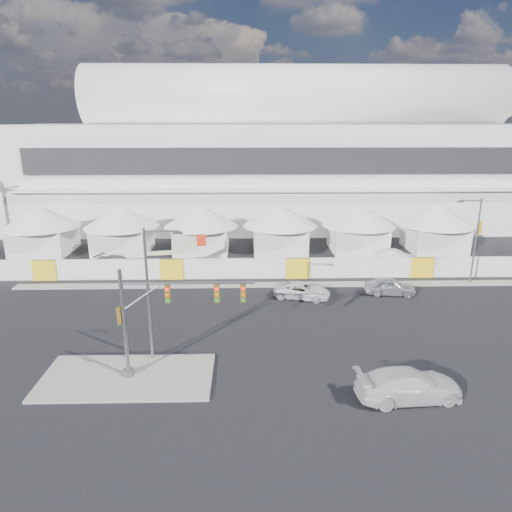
{
  "coord_description": "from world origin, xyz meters",
  "views": [
    {
      "loc": [
        1.04,
        -26.92,
        14.65
      ],
      "look_at": [
        1.91,
        10.0,
        3.59
      ],
      "focal_mm": 32.0,
      "sensor_mm": 36.0,
      "label": 1
    }
  ],
  "objects_px": {
    "pickup_curb": "(302,291)",
    "traffic_mast": "(155,318)",
    "pickup_near": "(409,385)",
    "lot_car_a": "(395,257)",
    "streetlight_median": "(151,286)",
    "lot_car_c": "(118,263)",
    "boom_lift": "(160,263)",
    "sedan_silver": "(390,287)",
    "streetlight_curb": "(475,235)"
  },
  "relations": [
    {
      "from": "lot_car_c",
      "to": "streetlight_median",
      "type": "xyz_separation_m",
      "value": [
        7.34,
        -18.62,
        4.33
      ]
    },
    {
      "from": "sedan_silver",
      "to": "streetlight_curb",
      "type": "height_order",
      "value": "streetlight_curb"
    },
    {
      "from": "pickup_curb",
      "to": "lot_car_a",
      "type": "bearing_deg",
      "value": -33.65
    },
    {
      "from": "lot_car_a",
      "to": "streetlight_curb",
      "type": "height_order",
      "value": "streetlight_curb"
    },
    {
      "from": "streetlight_curb",
      "to": "boom_lift",
      "type": "relative_size",
      "value": 1.1
    },
    {
      "from": "sedan_silver",
      "to": "streetlight_median",
      "type": "relative_size",
      "value": 0.51
    },
    {
      "from": "pickup_near",
      "to": "boom_lift",
      "type": "relative_size",
      "value": 0.79
    },
    {
      "from": "streetlight_median",
      "to": "boom_lift",
      "type": "relative_size",
      "value": 1.16
    },
    {
      "from": "boom_lift",
      "to": "streetlight_median",
      "type": "bearing_deg",
      "value": -90.98
    },
    {
      "from": "pickup_near",
      "to": "streetlight_curb",
      "type": "height_order",
      "value": "streetlight_curb"
    },
    {
      "from": "streetlight_curb",
      "to": "boom_lift",
      "type": "bearing_deg",
      "value": 172.4
    },
    {
      "from": "streetlight_curb",
      "to": "boom_lift",
      "type": "distance_m",
      "value": 29.66
    },
    {
      "from": "pickup_curb",
      "to": "streetlight_curb",
      "type": "bearing_deg",
      "value": -62.91
    },
    {
      "from": "lot_car_c",
      "to": "pickup_curb",
      "type": "bearing_deg",
      "value": -92.89
    },
    {
      "from": "traffic_mast",
      "to": "pickup_near",
      "type": "bearing_deg",
      "value": -9.89
    },
    {
      "from": "pickup_curb",
      "to": "traffic_mast",
      "type": "relative_size",
      "value": 0.61
    },
    {
      "from": "traffic_mast",
      "to": "streetlight_median",
      "type": "bearing_deg",
      "value": 104.62
    },
    {
      "from": "lot_car_a",
      "to": "streetlight_median",
      "type": "height_order",
      "value": "streetlight_median"
    },
    {
      "from": "traffic_mast",
      "to": "boom_lift",
      "type": "distance_m",
      "value": 19.85
    },
    {
      "from": "lot_car_a",
      "to": "streetlight_curb",
      "type": "xyz_separation_m",
      "value": [
        4.88,
        -6.21,
        3.91
      ]
    },
    {
      "from": "pickup_curb",
      "to": "traffic_mast",
      "type": "bearing_deg",
      "value": 157.04
    },
    {
      "from": "pickup_near",
      "to": "lot_car_c",
      "type": "height_order",
      "value": "pickup_near"
    },
    {
      "from": "pickup_near",
      "to": "streetlight_median",
      "type": "distance_m",
      "value": 15.77
    },
    {
      "from": "pickup_curb",
      "to": "traffic_mast",
      "type": "distance_m",
      "value": 16.21
    },
    {
      "from": "pickup_curb",
      "to": "pickup_near",
      "type": "relative_size",
      "value": 0.82
    },
    {
      "from": "pickup_near",
      "to": "boom_lift",
      "type": "xyz_separation_m",
      "value": [
        -17.32,
        21.8,
        0.13
      ]
    },
    {
      "from": "lot_car_a",
      "to": "lot_car_c",
      "type": "bearing_deg",
      "value": 110.22
    },
    {
      "from": "lot_car_c",
      "to": "streetlight_median",
      "type": "relative_size",
      "value": 0.56
    },
    {
      "from": "pickup_near",
      "to": "lot_car_a",
      "type": "distance_m",
      "value": 25.11
    },
    {
      "from": "streetlight_median",
      "to": "lot_car_a",
      "type": "bearing_deg",
      "value": 42.42
    },
    {
      "from": "streetlight_median",
      "to": "sedan_silver",
      "type": "bearing_deg",
      "value": 30.92
    },
    {
      "from": "lot_car_a",
      "to": "traffic_mast",
      "type": "bearing_deg",
      "value": 154.13
    },
    {
      "from": "sedan_silver",
      "to": "boom_lift",
      "type": "distance_m",
      "value": 21.98
    },
    {
      "from": "pickup_near",
      "to": "lot_car_c",
      "type": "relative_size",
      "value": 1.23
    },
    {
      "from": "pickup_curb",
      "to": "traffic_mast",
      "type": "xyz_separation_m",
      "value": [
        -10.0,
        -12.36,
        3.15
      ]
    },
    {
      "from": "sedan_silver",
      "to": "lot_car_c",
      "type": "distance_m",
      "value": 26.71
    },
    {
      "from": "lot_car_a",
      "to": "boom_lift",
      "type": "height_order",
      "value": "boom_lift"
    },
    {
      "from": "traffic_mast",
      "to": "boom_lift",
      "type": "bearing_deg",
      "value": 99.72
    },
    {
      "from": "lot_car_a",
      "to": "streetlight_median",
      "type": "xyz_separation_m",
      "value": [
        -21.5,
        -19.65,
        4.27
      ]
    },
    {
      "from": "streetlight_median",
      "to": "pickup_curb",
      "type": "bearing_deg",
      "value": 44.46
    },
    {
      "from": "sedan_silver",
      "to": "pickup_curb",
      "type": "distance_m",
      "value": 7.73
    },
    {
      "from": "pickup_near",
      "to": "streetlight_median",
      "type": "bearing_deg",
      "value": 67.61
    },
    {
      "from": "pickup_near",
      "to": "traffic_mast",
      "type": "bearing_deg",
      "value": 74.81
    },
    {
      "from": "sedan_silver",
      "to": "traffic_mast",
      "type": "height_order",
      "value": "traffic_mast"
    },
    {
      "from": "pickup_curb",
      "to": "boom_lift",
      "type": "xyz_separation_m",
      "value": [
        -13.32,
        7.0,
        0.31
      ]
    },
    {
      "from": "lot_car_c",
      "to": "boom_lift",
      "type": "distance_m",
      "value": 4.74
    },
    {
      "from": "sedan_silver",
      "to": "streetlight_curb",
      "type": "bearing_deg",
      "value": -65.94
    },
    {
      "from": "pickup_near",
      "to": "sedan_silver",
      "type": "bearing_deg",
      "value": -18.82
    },
    {
      "from": "lot_car_c",
      "to": "streetlight_median",
      "type": "height_order",
      "value": "streetlight_median"
    },
    {
      "from": "pickup_curb",
      "to": "streetlight_median",
      "type": "relative_size",
      "value": 0.56
    }
  ]
}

